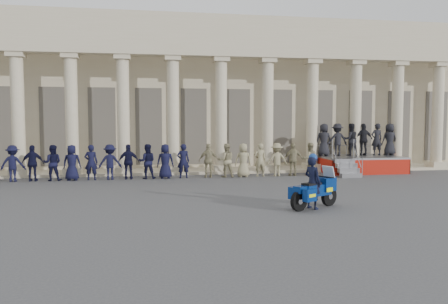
% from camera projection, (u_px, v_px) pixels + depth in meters
% --- Properties ---
extents(ground, '(90.00, 90.00, 0.00)m').
position_uv_depth(ground, '(220.00, 200.00, 15.85)').
color(ground, '#3F3F41').
rests_on(ground, ground).
extents(building, '(40.00, 12.50, 9.00)m').
position_uv_depth(building, '(187.00, 97.00, 30.05)').
color(building, '#C0B190').
rests_on(building, ground).
extents(officer_rank, '(20.74, 0.65, 1.72)m').
position_uv_depth(officer_rank, '(113.00, 162.00, 21.29)').
color(officer_rank, black).
rests_on(officer_rank, ground).
extents(reviewing_stand, '(4.89, 4.21, 2.72)m').
position_uv_depth(reviewing_stand, '(355.00, 145.00, 24.66)').
color(reviewing_stand, gray).
rests_on(reviewing_stand, ground).
extents(motorcycle, '(1.93, 1.35, 1.36)m').
position_uv_depth(motorcycle, '(315.00, 190.00, 14.24)').
color(motorcycle, black).
rests_on(motorcycle, ground).
extents(rider, '(0.66, 0.75, 1.81)m').
position_uv_depth(rider, '(313.00, 181.00, 14.15)').
color(rider, black).
rests_on(rider, ground).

